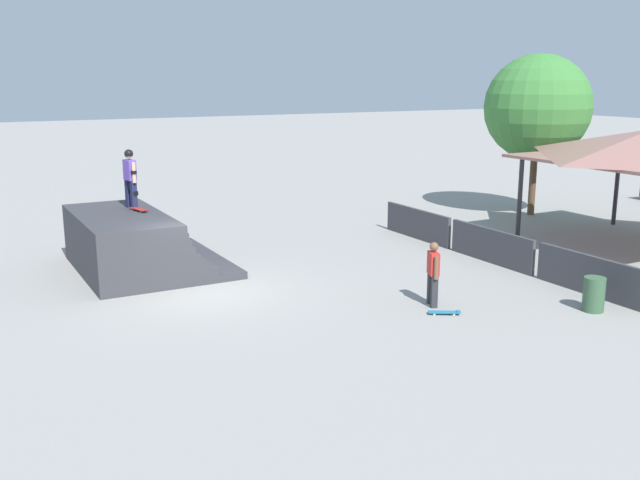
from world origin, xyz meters
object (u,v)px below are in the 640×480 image
(tree_far_back, at_px, (538,108))
(trash_bin, at_px, (594,294))
(bystander_walking, at_px, (433,271))
(skateboard_on_deck, at_px, (139,209))
(skateboard_on_ground, at_px, (445,312))
(skater_on_deck, at_px, (130,175))

(tree_far_back, bearing_deg, trash_bin, -38.16)
(bystander_walking, distance_m, tree_far_back, 13.84)
(skateboard_on_deck, xyz_separation_m, trash_bin, (9.36, 8.57, -1.35))
(skateboard_on_ground, height_order, tree_far_back, tree_far_back)
(skateboard_on_deck, height_order, bystander_walking, skateboard_on_deck)
(tree_far_back, bearing_deg, bystander_walking, -55.02)
(skater_on_deck, relative_size, tree_far_back, 0.27)
(skateboard_on_deck, relative_size, bystander_walking, 0.54)
(tree_far_back, distance_m, trash_bin, 13.22)
(trash_bin, bearing_deg, skateboard_on_deck, -137.50)
(skater_on_deck, distance_m, tree_far_back, 16.51)
(bystander_walking, bearing_deg, skateboard_on_deck, 59.77)
(bystander_walking, bearing_deg, tree_far_back, -32.44)
(bystander_walking, bearing_deg, trash_bin, -102.65)
(skater_on_deck, height_order, trash_bin, skater_on_deck)
(bystander_walking, distance_m, trash_bin, 3.92)
(bystander_walking, relative_size, skateboard_on_ground, 2.12)
(skater_on_deck, xyz_separation_m, tree_far_back, (0.06, 16.43, 1.64))
(skater_on_deck, xyz_separation_m, skateboard_on_ground, (8.46, 5.30, -2.67))
(skateboard_on_ground, xyz_separation_m, trash_bin, (1.52, 3.33, 0.37))
(skater_on_deck, relative_size, skateboard_on_ground, 2.32)
(skateboard_on_deck, height_order, tree_far_back, tree_far_back)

